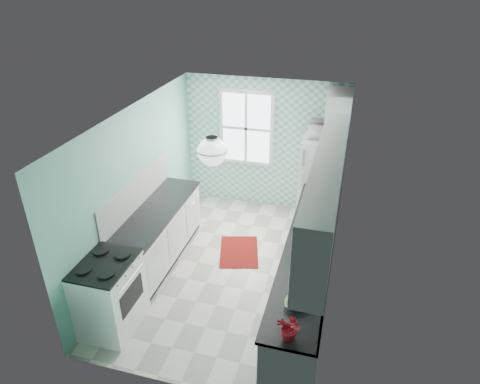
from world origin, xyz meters
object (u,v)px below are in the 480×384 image
(ceiling_light, at_px, (212,151))
(potted_plant, at_px, (291,328))
(sink, at_px, (318,214))
(microwave, at_px, (325,130))
(fridge, at_px, (320,181))
(fruit_bowl, at_px, (297,304))
(stove, at_px, (109,294))

(ceiling_light, bearing_deg, potted_plant, -46.46)
(sink, distance_m, microwave, 1.60)
(fridge, distance_m, microwave, 0.96)
(potted_plant, bearing_deg, ceiling_light, 133.54)
(fridge, height_order, fruit_bowl, fridge)
(potted_plant, bearing_deg, microwave, 91.33)
(ceiling_light, height_order, stove, ceiling_light)
(fridge, height_order, stove, fridge)
(ceiling_light, distance_m, fridge, 3.21)
(sink, xyz_separation_m, microwave, (-0.09, 1.36, 0.84))
(ceiling_light, xyz_separation_m, fruit_bowl, (1.20, -0.79, -1.35))
(stove, relative_size, sink, 1.87)
(fruit_bowl, height_order, microwave, microwave)
(stove, distance_m, fruit_bowl, 2.44)
(fridge, xyz_separation_m, stove, (-2.31, -3.35, -0.29))
(fridge, distance_m, stove, 4.08)
(stove, bearing_deg, potted_plant, -12.49)
(sink, relative_size, potted_plant, 1.86)
(stove, bearing_deg, ceiling_light, 31.54)
(microwave, bearing_deg, fridge, 57.59)
(fridge, distance_m, potted_plant, 3.88)
(sink, relative_size, fruit_bowl, 1.98)
(ceiling_light, bearing_deg, sink, 46.16)
(fruit_bowl, bearing_deg, sink, 89.88)
(fridge, distance_m, sink, 1.36)
(fruit_bowl, distance_m, microwave, 3.49)
(fruit_bowl, bearing_deg, microwave, 91.52)
(microwave, bearing_deg, ceiling_light, 70.47)
(stove, height_order, sink, sink)
(potted_plant, height_order, microwave, microwave)
(fruit_bowl, distance_m, potted_plant, 0.49)
(fridge, relative_size, microwave, 3.12)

